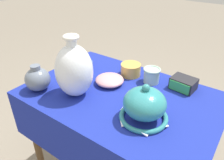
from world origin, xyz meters
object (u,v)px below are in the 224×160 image
vase_tall_bulbous (74,70)px  cup_wide_celadon (152,75)px  vase_dome_bell (144,106)px  jar_round_slate (38,79)px  pot_squat_cobalt (85,66)px  bowl_shallow_rose (110,80)px  mosaic_tile_box (183,84)px  pot_squat_ochre (131,70)px

vase_tall_bulbous → cup_wide_celadon: bearing=52.0°
vase_dome_bell → jar_round_slate: vase_dome_bell is taller
vase_tall_bulbous → pot_squat_cobalt: size_ratio=3.08×
vase_tall_bulbous → bowl_shallow_rose: (0.08, 0.19, -0.12)m
jar_round_slate → cup_wide_celadon: (0.46, 0.43, -0.02)m
mosaic_tile_box → jar_round_slate: bearing=-138.2°
pot_squat_cobalt → cup_wide_celadon: (0.41, 0.12, 0.02)m
jar_round_slate → mosaic_tile_box: bearing=36.1°
vase_tall_bulbous → bowl_shallow_rose: 0.24m
jar_round_slate → bowl_shallow_rose: bearing=44.8°
vase_tall_bulbous → bowl_shallow_rose: bearing=66.9°
mosaic_tile_box → jar_round_slate: size_ratio=0.94×
vase_dome_bell → pot_squat_ochre: (-0.26, 0.32, -0.04)m
vase_tall_bulbous → mosaic_tile_box: bearing=40.6°
vase_tall_bulbous → pot_squat_ochre: 0.38m
vase_dome_bell → vase_tall_bulbous: bearing=-175.4°
vase_dome_bell → bowl_shallow_rose: bearing=152.5°
mosaic_tile_box → bowl_shallow_rose: size_ratio=0.85×
pot_squat_cobalt → bowl_shallow_rose: pot_squat_cobalt is taller
pot_squat_ochre → jar_round_slate: 0.54m
vase_tall_bulbous → jar_round_slate: size_ratio=2.21×
vase_tall_bulbous → vase_dome_bell: 0.39m
mosaic_tile_box → pot_squat_ochre: bearing=-168.6°
pot_squat_ochre → pot_squat_cobalt: bearing=-155.3°
jar_round_slate → pot_squat_cobalt: (0.06, 0.31, -0.04)m
mosaic_tile_box → pot_squat_ochre: (-0.32, -0.03, 0.00)m
pot_squat_cobalt → cup_wide_celadon: size_ratio=1.05×
cup_wide_celadon → pot_squat_ochre: bearing=177.9°
pot_squat_cobalt → mosaic_tile_box: bearing=14.8°
vase_dome_bell → mosaic_tile_box: bearing=80.9°
mosaic_tile_box → cup_wide_celadon: size_ratio=1.37×
mosaic_tile_box → jar_round_slate: 0.79m
vase_tall_bulbous → cup_wide_celadon: vase_tall_bulbous is taller
vase_dome_bell → pot_squat_ochre: vase_dome_bell is taller
mosaic_tile_box → pot_squat_cobalt: mosaic_tile_box is taller
pot_squat_cobalt → jar_round_slate: bearing=-100.3°
vase_dome_bell → bowl_shallow_rose: (-0.31, 0.16, -0.05)m
pot_squat_ochre → bowl_shallow_rose: (-0.04, -0.16, -0.01)m
bowl_shallow_rose → mosaic_tile_box: bearing=27.7°
vase_tall_bulbous → mosaic_tile_box: 0.59m
vase_dome_bell → pot_squat_ochre: size_ratio=1.93×
pot_squat_ochre → jar_round_slate: size_ratio=0.83×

